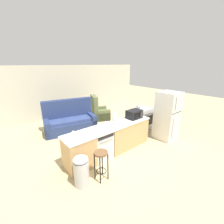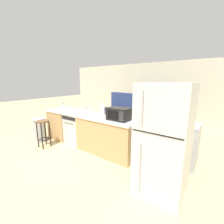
{
  "view_description": "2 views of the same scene",
  "coord_description": "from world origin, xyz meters",
  "px_view_note": "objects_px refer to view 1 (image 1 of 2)",
  "views": [
    {
      "loc": [
        -2.46,
        -3.18,
        2.67
      ],
      "look_at": [
        0.61,
        0.49,
        1.11
      ],
      "focal_mm": 24.0,
      "sensor_mm": 36.0,
      "label": 1
    },
    {
      "loc": [
        2.98,
        -2.74,
        1.76
      ],
      "look_at": [
        0.42,
        0.76,
        0.86
      ],
      "focal_mm": 24.0,
      "sensor_mm": 36.0,
      "label": 2
    }
  ],
  "objects_px": {
    "paper_towel_roll": "(116,117)",
    "armchair": "(98,112)",
    "couch": "(70,121)",
    "dishwasher": "(100,144)",
    "stove_range": "(142,118)",
    "bar_stool": "(101,160)",
    "refrigerator": "(167,116)",
    "trash_bin": "(81,171)",
    "kettle": "(138,106)",
    "dish_soap_bottle": "(73,133)",
    "soap_bottle": "(109,124)",
    "microwave": "(134,114)"
  },
  "relations": [
    {
      "from": "paper_towel_roll",
      "to": "couch",
      "type": "bearing_deg",
      "value": 105.4
    },
    {
      "from": "armchair",
      "to": "trash_bin",
      "type": "bearing_deg",
      "value": -130.15
    },
    {
      "from": "trash_bin",
      "to": "couch",
      "type": "distance_m",
      "value": 3.2
    },
    {
      "from": "armchair",
      "to": "microwave",
      "type": "bearing_deg",
      "value": -98.49
    },
    {
      "from": "dish_soap_bottle",
      "to": "couch",
      "type": "relative_size",
      "value": 0.08
    },
    {
      "from": "kettle",
      "to": "bar_stool",
      "type": "xyz_separation_m",
      "value": [
        -2.94,
        -1.42,
        -0.45
      ]
    },
    {
      "from": "refrigerator",
      "to": "paper_towel_roll",
      "type": "height_order",
      "value": "refrigerator"
    },
    {
      "from": "dishwasher",
      "to": "kettle",
      "type": "relative_size",
      "value": 4.1
    },
    {
      "from": "trash_bin",
      "to": "armchair",
      "type": "xyz_separation_m",
      "value": [
        2.79,
        3.3,
        -0.03
      ]
    },
    {
      "from": "bar_stool",
      "to": "trash_bin",
      "type": "bearing_deg",
      "value": 162.98
    },
    {
      "from": "dishwasher",
      "to": "stove_range",
      "type": "height_order",
      "value": "stove_range"
    },
    {
      "from": "soap_bottle",
      "to": "dish_soap_bottle",
      "type": "distance_m",
      "value": 1.12
    },
    {
      "from": "soap_bottle",
      "to": "kettle",
      "type": "relative_size",
      "value": 0.86
    },
    {
      "from": "refrigerator",
      "to": "soap_bottle",
      "type": "distance_m",
      "value": 2.31
    },
    {
      "from": "dishwasher",
      "to": "paper_towel_roll",
      "type": "distance_m",
      "value": 1.01
    },
    {
      "from": "dish_soap_bottle",
      "to": "dishwasher",
      "type": "bearing_deg",
      "value": -8.84
    },
    {
      "from": "paper_towel_roll",
      "to": "trash_bin",
      "type": "relative_size",
      "value": 0.38
    },
    {
      "from": "soap_bottle",
      "to": "trash_bin",
      "type": "bearing_deg",
      "value": -154.58
    },
    {
      "from": "paper_towel_roll",
      "to": "armchair",
      "type": "distance_m",
      "value": 2.8
    },
    {
      "from": "refrigerator",
      "to": "kettle",
      "type": "distance_m",
      "value": 1.24
    },
    {
      "from": "couch",
      "to": "armchair",
      "type": "height_order",
      "value": "couch"
    },
    {
      "from": "dishwasher",
      "to": "refrigerator",
      "type": "bearing_deg",
      "value": -11.93
    },
    {
      "from": "dishwasher",
      "to": "couch",
      "type": "xyz_separation_m",
      "value": [
        0.17,
        2.4,
        -0.03
      ]
    },
    {
      "from": "dishwasher",
      "to": "couch",
      "type": "distance_m",
      "value": 2.4
    },
    {
      "from": "dishwasher",
      "to": "paper_towel_roll",
      "type": "relative_size",
      "value": 2.98
    },
    {
      "from": "stove_range",
      "to": "couch",
      "type": "relative_size",
      "value": 0.42
    },
    {
      "from": "trash_bin",
      "to": "couch",
      "type": "bearing_deg",
      "value": 69.5
    },
    {
      "from": "stove_range",
      "to": "soap_bottle",
      "type": "relative_size",
      "value": 5.11
    },
    {
      "from": "paper_towel_roll",
      "to": "couch",
      "type": "height_order",
      "value": "couch"
    },
    {
      "from": "refrigerator",
      "to": "soap_bottle",
      "type": "bearing_deg",
      "value": 165.57
    },
    {
      "from": "couch",
      "to": "soap_bottle",
      "type": "bearing_deg",
      "value": -85.19
    },
    {
      "from": "dishwasher",
      "to": "microwave",
      "type": "xyz_separation_m",
      "value": [
        1.43,
        -0.0,
        0.62
      ]
    },
    {
      "from": "stove_range",
      "to": "bar_stool",
      "type": "xyz_separation_m",
      "value": [
        -3.1,
        -1.29,
        0.08
      ]
    },
    {
      "from": "dish_soap_bottle",
      "to": "kettle",
      "type": "xyz_separation_m",
      "value": [
        3.18,
        0.56,
        0.01
      ]
    },
    {
      "from": "microwave",
      "to": "dish_soap_bottle",
      "type": "height_order",
      "value": "microwave"
    },
    {
      "from": "kettle",
      "to": "microwave",
      "type": "bearing_deg",
      "value": -145.87
    },
    {
      "from": "dishwasher",
      "to": "dish_soap_bottle",
      "type": "distance_m",
      "value": 0.93
    },
    {
      "from": "microwave",
      "to": "trash_bin",
      "type": "distance_m",
      "value": 2.55
    },
    {
      "from": "dishwasher",
      "to": "microwave",
      "type": "relative_size",
      "value": 1.68
    },
    {
      "from": "paper_towel_roll",
      "to": "soap_bottle",
      "type": "height_order",
      "value": "paper_towel_roll"
    },
    {
      "from": "microwave",
      "to": "soap_bottle",
      "type": "bearing_deg",
      "value": 178.6
    },
    {
      "from": "stove_range",
      "to": "couch",
      "type": "distance_m",
      "value": 3.05
    },
    {
      "from": "paper_towel_roll",
      "to": "couch",
      "type": "relative_size",
      "value": 0.13
    },
    {
      "from": "dishwasher",
      "to": "armchair",
      "type": "bearing_deg",
      "value": 55.81
    },
    {
      "from": "refrigerator",
      "to": "bar_stool",
      "type": "bearing_deg",
      "value": -176.45
    },
    {
      "from": "dishwasher",
      "to": "refrigerator",
      "type": "distance_m",
      "value": 2.69
    },
    {
      "from": "stove_range",
      "to": "refrigerator",
      "type": "height_order",
      "value": "refrigerator"
    },
    {
      "from": "microwave",
      "to": "kettle",
      "type": "relative_size",
      "value": 2.44
    },
    {
      "from": "dishwasher",
      "to": "bar_stool",
      "type": "distance_m",
      "value": 0.9
    },
    {
      "from": "kettle",
      "to": "armchair",
      "type": "height_order",
      "value": "armchair"
    }
  ]
}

